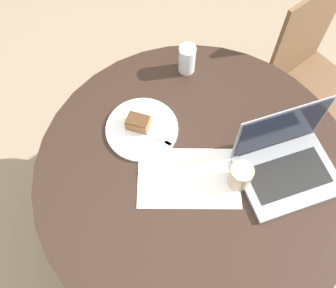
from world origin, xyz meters
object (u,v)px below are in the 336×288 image
object	(u,v)px
laptop	(286,163)
plate	(142,129)
chair	(310,83)
coffee_glass	(240,176)

from	to	relation	value
laptop	plate	bearing A→B (deg)	-36.31
chair	coffee_glass	xyz separation A→B (m)	(0.70, 0.29, 0.32)
chair	laptop	size ratio (longest dim) A/B	2.58
chair	laptop	world-z (taller)	laptop
plate	laptop	xyz separation A→B (m)	(-0.34, 0.40, 0.04)
chair	laptop	bearing A→B (deg)	25.08
chair	coffee_glass	distance (m)	0.82
plate	laptop	bearing A→B (deg)	130.29
chair	laptop	distance (m)	0.71
chair	coffee_glass	world-z (taller)	chair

